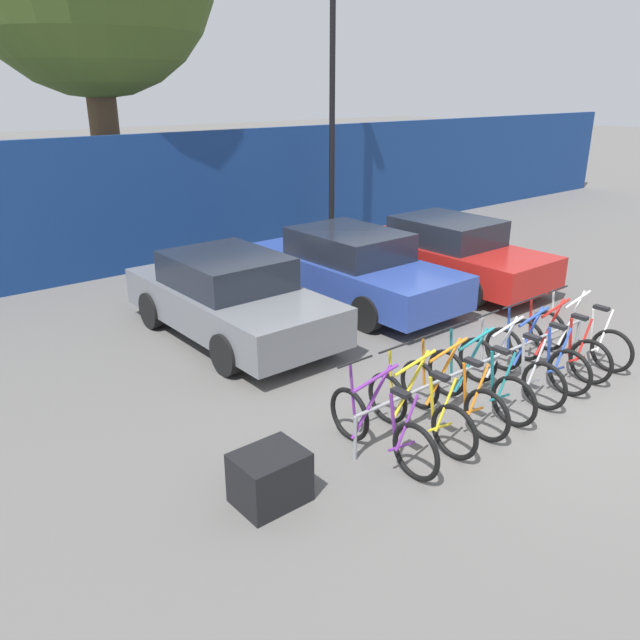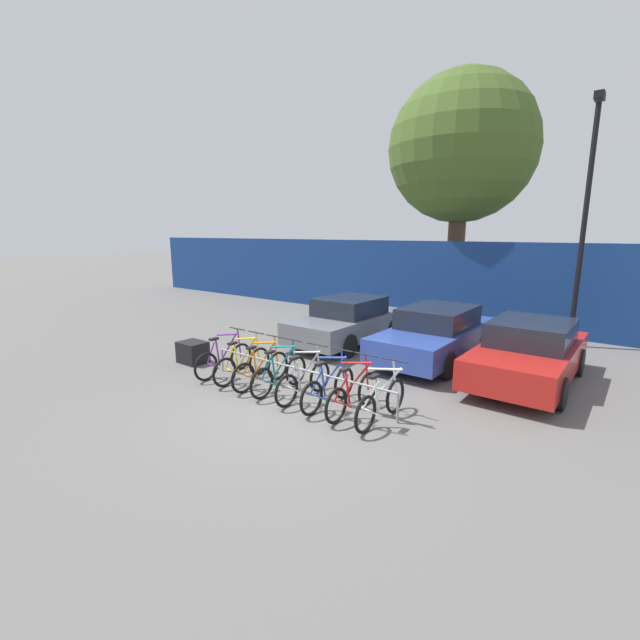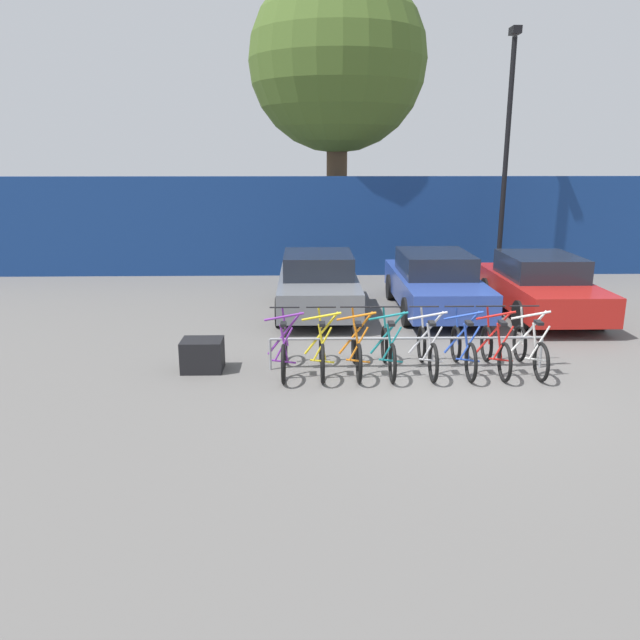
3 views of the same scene
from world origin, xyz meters
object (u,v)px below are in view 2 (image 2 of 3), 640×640
object	(u,v)px
bicycle_silver	(304,381)
bicycle_red	(353,394)
bicycle_yellow	(243,364)
lamp_post	(585,213)
car_red	(529,352)
tree_behind_hoarding	(462,150)
bicycle_white	(381,402)
car_blue	(436,334)
bicycle_purple	(224,359)
bicycle_teal	(280,374)
bicycle_orange	(261,369)
bicycle_blue	(329,388)
cargo_crate	(193,352)
car_grey	(348,321)
bike_rack	(296,370)

from	to	relation	value
bicycle_silver	bicycle_red	size ratio (longest dim) A/B	1.00
bicycle_yellow	lamp_post	size ratio (longest dim) A/B	0.25
car_red	tree_behind_hoarding	bearing A→B (deg)	122.13
bicycle_white	car_blue	bearing A→B (deg)	96.96
bicycle_purple	bicycle_teal	distance (m)	1.77
bicycle_teal	bicycle_orange	bearing A→B (deg)	-177.00
bicycle_red	car_red	bearing A→B (deg)	61.79
bicycle_orange	lamp_post	bearing A→B (deg)	58.47
bicycle_blue	lamp_post	size ratio (longest dim) A/B	0.25
bicycle_orange	lamp_post	distance (m)	9.95
lamp_post	cargo_crate	xyz separation A→B (m)	(-7.49, -7.83, -3.56)
bicycle_white	lamp_post	distance (m)	8.89
car_grey	bicycle_silver	bearing A→B (deg)	-67.21
bicycle_purple	bicycle_white	distance (m)	4.22
bicycle_white	bicycle_red	bearing A→B (deg)	176.49
lamp_post	tree_behind_hoarding	bearing A→B (deg)	148.95
car_grey	car_red	size ratio (longest dim) A/B	0.98
bicycle_yellow	car_blue	size ratio (longest dim) A/B	0.38
lamp_post	bicycle_red	bearing A→B (deg)	-107.12
tree_behind_hoarding	lamp_post	bearing A→B (deg)	-31.05
bicycle_orange	bicycle_purple	bearing A→B (deg)	179.75
bike_rack	bicycle_red	size ratio (longest dim) A/B	2.78
lamp_post	bicycle_teal	bearing A→B (deg)	-118.33
lamp_post	car_red	bearing A→B (deg)	-94.08
bicycle_orange	bicycle_red	xyz separation A→B (m)	(2.39, 0.00, 0.00)
bicycle_yellow	lamp_post	distance (m)	10.25
bicycle_teal	bicycle_red	distance (m)	1.84
bicycle_yellow	bicycle_silver	distance (m)	1.81
bicycle_orange	car_red	xyz separation A→B (m)	(4.55, 3.84, 0.31)
lamp_post	cargo_crate	distance (m)	11.40
car_blue	car_red	size ratio (longest dim) A/B	1.06
bicycle_purple	lamp_post	bearing A→B (deg)	54.18
bicycle_blue	bike_rack	bearing A→B (deg)	171.32
bicycle_purple	bike_rack	bearing A→B (deg)	5.50
car_blue	tree_behind_hoarding	distance (m)	8.89
car_blue	bicycle_purple	bearing A→B (deg)	-128.74
bicycle_silver	bicycle_yellow	bearing A→B (deg)	176.06
car_grey	car_blue	distance (m)	2.76
bike_rack	cargo_crate	size ratio (longest dim) A/B	6.80
car_red	bicycle_orange	bearing A→B (deg)	-139.84
bicycle_red	tree_behind_hoarding	size ratio (longest dim) A/B	0.18
bicycle_yellow	cargo_crate	bearing A→B (deg)	172.35
bicycle_purple	bicycle_orange	world-z (taller)	same
bicycle_purple	car_red	xyz separation A→B (m)	(5.78, 3.84, 0.31)
car_blue	cargo_crate	size ratio (longest dim) A/B	6.51
bike_rack	car_blue	world-z (taller)	car_blue
bicycle_yellow	car_blue	world-z (taller)	car_blue
bike_rack	lamp_post	bearing A→B (deg)	63.14
bike_rack	cargo_crate	distance (m)	3.53
cargo_crate	bicycle_yellow	bearing A→B (deg)	-4.04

